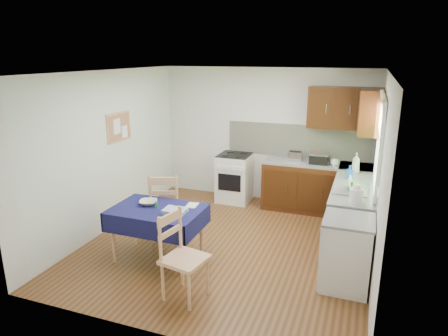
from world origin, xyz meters
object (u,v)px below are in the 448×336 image
(sandwich_press, at_px, (319,158))
(kettle, at_px, (356,195))
(chair_far, at_px, (166,205))
(dining_table, at_px, (157,216))
(chair_near, at_px, (181,254))
(dish_rack, at_px, (350,191))
(toaster, at_px, (295,156))

(sandwich_press, bearing_deg, kettle, -56.77)
(chair_far, bearing_deg, dining_table, 87.15)
(kettle, bearing_deg, chair_far, -178.72)
(chair_far, bearing_deg, kettle, 161.23)
(chair_near, height_order, sandwich_press, sandwich_press)
(dining_table, xyz_separation_m, dish_rack, (2.41, 1.07, 0.29))
(chair_far, distance_m, chair_near, 1.53)
(sandwich_press, bearing_deg, chair_far, -123.10)
(chair_far, distance_m, sandwich_press, 2.79)
(chair_near, distance_m, dish_rack, 2.50)
(toaster, bearing_deg, chair_far, -106.96)
(chair_far, relative_size, toaster, 4.39)
(sandwich_press, bearing_deg, dish_rack, -53.81)
(chair_near, bearing_deg, dish_rack, -33.02)
(chair_near, height_order, kettle, kettle)
(chair_near, xyz_separation_m, sandwich_press, (1.12, 3.17, 0.45))
(toaster, bearing_deg, dining_table, -97.40)
(kettle, bearing_deg, dish_rack, 100.69)
(chair_far, xyz_separation_m, chair_near, (0.87, -1.26, -0.02))
(dining_table, bearing_deg, chair_far, 111.95)
(chair_far, height_order, kettle, kettle)
(dining_table, distance_m, sandwich_press, 3.08)
(sandwich_press, bearing_deg, chair_near, -96.45)
(dining_table, relative_size, sandwich_press, 3.77)
(dining_table, relative_size, chair_far, 1.14)
(chair_far, relative_size, dish_rack, 2.36)
(dining_table, relative_size, dish_rack, 2.71)
(chair_far, bearing_deg, dish_rack, 171.42)
(sandwich_press, distance_m, dish_rack, 1.51)
(dish_rack, distance_m, kettle, 0.48)
(dish_rack, xyz_separation_m, kettle, (0.09, -0.46, 0.10))
(kettle, bearing_deg, sandwich_press, 110.17)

